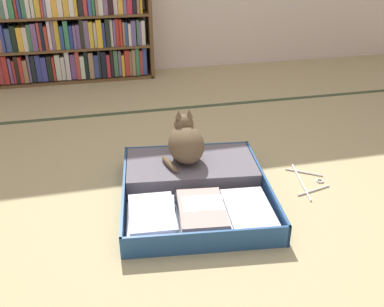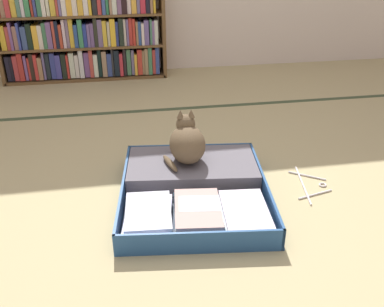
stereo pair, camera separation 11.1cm
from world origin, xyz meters
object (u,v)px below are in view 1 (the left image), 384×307
object	(u,v)px
open_suitcase	(194,187)
black_cat	(185,143)
clothes_hanger	(307,181)
bookshelf	(68,33)

from	to	relation	value
open_suitcase	black_cat	world-z (taller)	black_cat
clothes_hanger	open_suitcase	bearing A→B (deg)	178.42
bookshelf	clothes_hanger	distance (m)	2.50
bookshelf	black_cat	xyz separation A→B (m)	(0.62, -1.93, -0.20)
open_suitcase	black_cat	xyz separation A→B (m)	(-0.00, 0.18, 0.16)
bookshelf	open_suitcase	xyz separation A→B (m)	(0.62, -2.11, -0.37)
open_suitcase	clothes_hanger	world-z (taller)	open_suitcase
open_suitcase	clothes_hanger	distance (m)	0.63
bookshelf	clothes_hanger	bearing A→B (deg)	-59.61
bookshelf	black_cat	bearing A→B (deg)	-72.26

